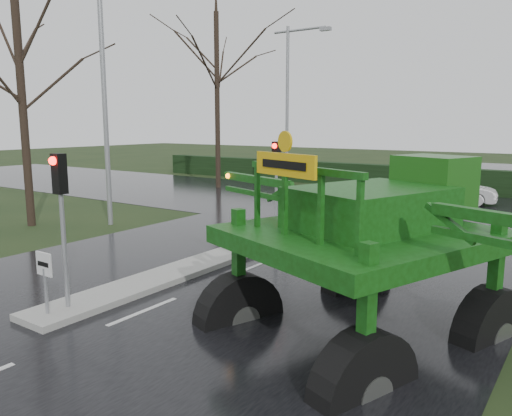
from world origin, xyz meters
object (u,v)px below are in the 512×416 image
Objects in this scene: traffic_signal_near at (61,198)px; street_light_left_far at (292,93)px; keep_left_sign at (45,273)px; traffic_signal_mid at (276,168)px; street_light_left_near at (108,76)px; white_sedan at (454,203)px; crop_sprayer at (248,209)px.

street_light_left_far is (-6.89, 21.01, 3.40)m from traffic_signal_near.
traffic_signal_mid reaches higher than keep_left_sign.
white_sedan is (10.04, 13.97, -5.99)m from street_light_left_near.
street_light_left_near is 2.47× the size of white_sedan.
traffic_signal_near is 0.35× the size of street_light_left_far.
traffic_signal_mid is 0.35× the size of street_light_left_far.
street_light_left_far is at bearing 107.78° from keep_left_sign.
traffic_signal_mid is at bearing 90.00° from keep_left_sign.
traffic_signal_near reaches higher than keep_left_sign.
street_light_left_far is (-6.89, 12.51, 3.40)m from traffic_signal_mid.
crop_sprayer reaches higher than white_sedan.
street_light_left_near is at bearing 134.53° from traffic_signal_near.
white_sedan is at bearing 81.47° from traffic_signal_near.
traffic_signal_mid is at bearing 90.00° from traffic_signal_near.
traffic_signal_mid is at bearing 12.21° from street_light_left_near.
keep_left_sign is at bearing -47.41° from street_light_left_near.
traffic_signal_near is 0.87× the size of white_sedan.
street_light_left_near reaches higher than traffic_signal_near.
traffic_signal_near is at bearing -127.03° from crop_sprayer.
white_sedan is (3.15, 21.47, -1.06)m from keep_left_sign.
white_sedan is at bearing 81.66° from keep_left_sign.
street_light_left_far is at bearing 118.86° from traffic_signal_mid.
traffic_signal_near is 0.42× the size of crop_sprayer.
traffic_signal_near is 10.40m from street_light_left_near.
street_light_left_near reaches higher than traffic_signal_mid.
crop_sprayer is 18.98m from white_sedan.
street_light_left_far reaches higher than white_sedan.
street_light_left_near is at bearing 132.59° from keep_left_sign.
crop_sprayer is (3.35, 2.64, 1.32)m from keep_left_sign.
street_light_left_far reaches higher than traffic_signal_near.
street_light_left_near is (-6.89, 7.50, 4.93)m from keep_left_sign.
traffic_signal_mid is at bearing 138.01° from crop_sprayer.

